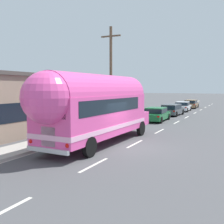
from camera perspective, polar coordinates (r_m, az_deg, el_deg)
name	(u,v)px	position (r m, az deg, el deg)	size (l,w,h in m)	color
ground_plane	(129,147)	(15.34, 3.55, -7.42)	(300.00, 300.00, 0.00)	#4C4C4F
lane_markings	(152,120)	(28.21, 8.45, -1.68)	(3.99, 80.00, 0.01)	silver
sidewalk_slab	(122,121)	(26.29, 2.08, -1.97)	(2.02, 90.00, 0.15)	#ADA89E
utility_pole	(111,75)	(23.33, -0.24, 7.83)	(1.80, 0.24, 8.50)	brown
painted_bus	(95,106)	(15.49, -3.72, 1.32)	(2.81, 11.27, 4.12)	#EA4C9E
car_lead	(156,114)	(27.36, 9.34, -0.35)	(2.11, 4.79, 1.37)	#196633
car_second	(172,109)	(33.18, 12.60, 0.63)	(2.05, 4.63, 1.37)	#474C51
car_third	(182,106)	(39.64, 14.69, 1.22)	(2.07, 4.35, 1.37)	white
car_fourth	(191,103)	(45.91, 16.41, 1.76)	(1.98, 4.45, 1.37)	olive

